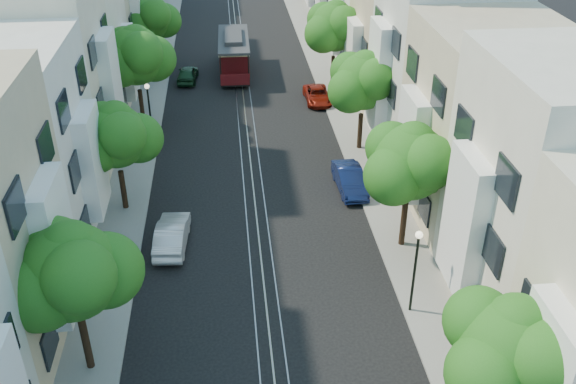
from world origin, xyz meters
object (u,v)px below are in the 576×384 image
object	(u,v)px
parked_car_e_far	(317,95)
parked_car_e_mid	(350,180)
tree_e_a	(511,351)
tree_w_d	(151,19)
tree_e_c	(364,83)
tree_w_a	(73,274)
cable_car	(234,52)
parked_car_w_mid	(172,234)
lamp_east	(416,260)
tree_w_c	(136,57)
parked_car_w_far	(188,74)
tree_w_b	(117,138)
tree_e_b	(411,164)
lamp_west	(149,105)
tree_e_d	(335,28)

from	to	relation	value
parked_car_e_far	parked_car_e_mid	bearing A→B (deg)	-91.31
tree_e_a	tree_w_d	distance (m)	41.57
tree_e_c	tree_w_d	xyz separation A→B (m)	(-14.40, 16.00, 0.00)
tree_w_a	tree_w_d	size ratio (longest dim) A/B	1.03
tree_w_a	cable_car	xyz separation A→B (m)	(6.64, 33.21, -2.92)
tree_w_d	parked_car_e_mid	distance (m)	24.99
parked_car_w_mid	lamp_east	bearing A→B (deg)	154.14
tree_e_c	tree_w_c	size ratio (longest dim) A/B	0.92
tree_e_c	parked_car_w_far	size ratio (longest dim) A/B	1.73
tree_e_c	parked_car_w_mid	distance (m)	15.73
lamp_east	cable_car	xyz separation A→B (m)	(-6.80, 31.19, -1.03)
cable_car	parked_car_e_mid	size ratio (longest dim) A/B	1.96
parked_car_w_far	tree_e_a	bearing A→B (deg)	112.60
tree_e_a	tree_e_c	bearing A→B (deg)	90.00
tree_w_b	tree_w_c	world-z (taller)	tree_w_c
tree_e_b	tree_w_d	xyz separation A→B (m)	(-14.40, 27.00, -0.13)
tree_w_a	parked_car_e_far	bearing A→B (deg)	64.12
lamp_east	cable_car	world-z (taller)	lamp_east
tree_w_b	lamp_west	bearing A→B (deg)	84.03
parked_car_w_mid	tree_w_c	bearing A→B (deg)	-75.39
tree_e_a	parked_car_w_mid	bearing A→B (deg)	131.46
tree_e_c	parked_car_w_far	xyz separation A→B (m)	(-11.66, 13.66, -3.96)
tree_e_c	parked_car_w_far	bearing A→B (deg)	130.48
cable_car	tree_e_b	bearing A→B (deg)	-72.61
tree_e_d	tree_w_a	world-z (taller)	tree_e_d
tree_w_d	tree_w_a	bearing A→B (deg)	-90.00
tree_w_b	lamp_west	world-z (taller)	tree_w_b
tree_e_b	tree_w_b	distance (m)	15.25
lamp_west	tree_w_c	bearing A→B (deg)	105.75
tree_e_b	tree_e_c	bearing A→B (deg)	90.00
tree_e_b	tree_w_c	distance (m)	21.53
parked_car_e_far	tree_w_b	bearing A→B (deg)	-133.14
cable_car	parked_car_w_mid	xyz separation A→B (m)	(-3.90, -25.01, -1.13)
tree_e_b	tree_e_d	world-z (taller)	tree_e_d
lamp_west	parked_car_w_mid	xyz separation A→B (m)	(1.90, -11.83, -2.16)
tree_e_d	tree_w_d	world-z (taller)	tree_e_d
lamp_east	parked_car_w_far	xyz separation A→B (m)	(-10.70, 29.64, -2.20)
lamp_west	parked_car_e_far	bearing A→B (deg)	27.61
tree_w_a	parked_car_e_far	xyz separation A→B (m)	(12.73, 26.24, -4.19)
tree_w_a	cable_car	bearing A→B (deg)	78.70
tree_w_d	tree_e_b	bearing A→B (deg)	-61.93
tree_w_b	tree_w_c	xyz separation A→B (m)	(0.00, 11.00, 0.67)
parked_car_w_mid	tree_w_a	bearing A→B (deg)	75.65
tree_e_b	parked_car_w_far	distance (m)	27.58
tree_e_c	tree_e_d	size ratio (longest dim) A/B	0.95
tree_e_b	parked_car_e_mid	xyz separation A→B (m)	(-1.66, 5.87, -4.06)
lamp_west	parked_car_e_far	size ratio (longest dim) A/B	1.06
tree_w_a	parked_car_e_mid	size ratio (longest dim) A/B	1.63
tree_e_d	lamp_west	bearing A→B (deg)	-146.50
parked_car_e_mid	parked_car_w_far	world-z (taller)	parked_car_e_mid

